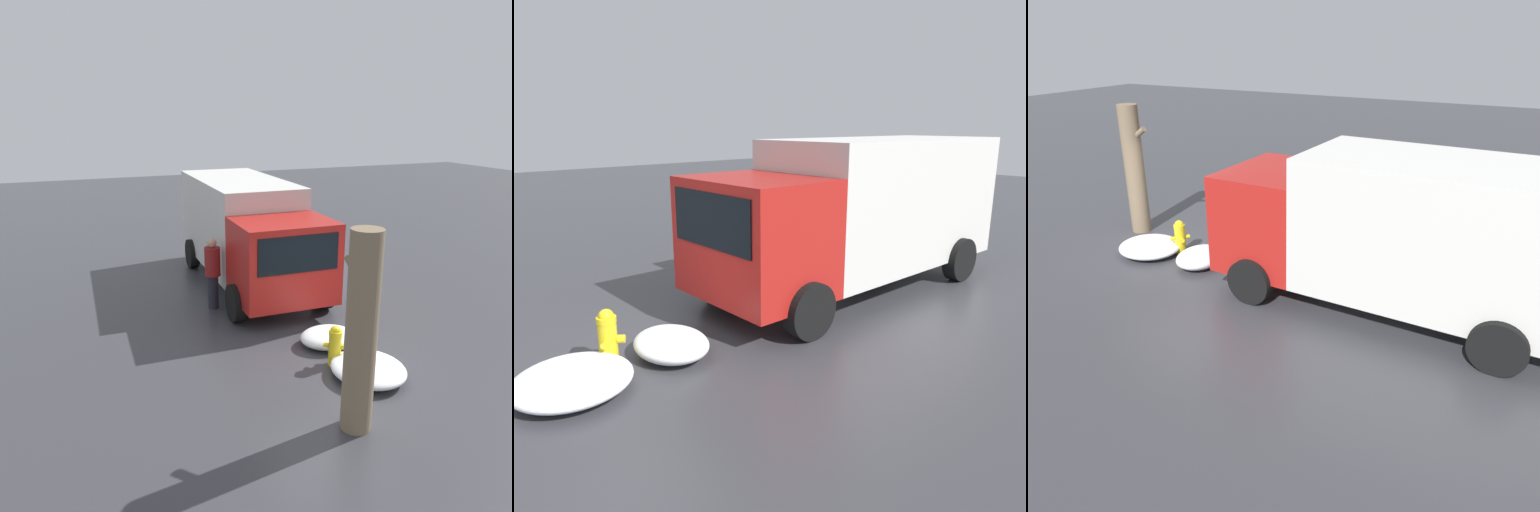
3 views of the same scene
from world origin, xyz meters
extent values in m
plane|color=#38383D|center=(0.00, 0.00, 0.00)|extent=(60.00, 60.00, 0.00)
cylinder|color=yellow|center=(0.00, 0.00, 0.32)|extent=(0.25, 0.25, 0.65)
cylinder|color=yellow|center=(0.00, 0.00, 0.68)|extent=(0.26, 0.26, 0.07)
sphere|color=yellow|center=(0.00, 0.00, 0.72)|extent=(0.21, 0.21, 0.21)
cylinder|color=yellow|center=(0.13, -0.11, 0.40)|extent=(0.15, 0.15, 0.11)
cylinder|color=yellow|center=(0.11, 0.13, 0.40)|extent=(0.13, 0.13, 0.09)
cylinder|color=yellow|center=(-0.11, -0.13, 0.40)|extent=(0.13, 0.13, 0.09)
cylinder|color=#7F6B51|center=(-1.87, 0.72, 1.61)|extent=(0.49, 0.49, 3.22)
cylinder|color=#7F6B51|center=(-1.65, 0.72, 2.51)|extent=(0.56, 0.14, 0.45)
cube|color=red|center=(2.60, -0.06, 1.41)|extent=(1.81, 2.33, 1.92)
cube|color=black|center=(1.72, -0.04, 1.79)|extent=(0.09, 1.92, 0.84)
cube|color=silver|center=(5.92, -0.16, 1.68)|extent=(4.97, 2.43, 2.46)
cylinder|color=black|center=(2.65, -1.21, 0.45)|extent=(0.91, 0.31, 0.90)
cylinder|color=black|center=(2.72, 1.07, 0.45)|extent=(0.91, 0.31, 0.90)
cylinder|color=black|center=(7.11, -1.34, 0.45)|extent=(0.91, 0.31, 0.90)
cylinder|color=black|center=(7.18, 0.94, 0.45)|extent=(0.91, 0.31, 0.90)
cylinder|color=#23232D|center=(3.70, 1.33, 0.43)|extent=(0.27, 0.27, 0.86)
cylinder|color=maroon|center=(3.70, 1.33, 1.22)|extent=(0.39, 0.39, 0.72)
sphere|color=tan|center=(3.70, 1.33, 1.69)|extent=(0.23, 0.23, 0.23)
ellipsoid|color=white|center=(-0.64, -0.34, 0.17)|extent=(1.47, 1.37, 0.34)
ellipsoid|color=white|center=(0.78, -0.30, 0.19)|extent=(0.98, 1.22, 0.37)
camera|label=1|loc=(-7.59, 4.71, 4.83)|focal=35.00mm
camera|label=2|loc=(-2.61, -5.97, 3.19)|focal=35.00mm
camera|label=3|loc=(7.16, -8.44, 4.85)|focal=35.00mm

